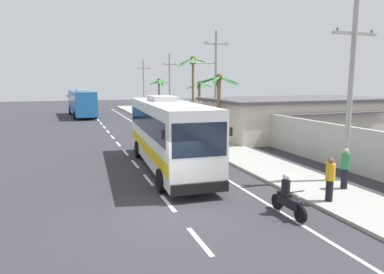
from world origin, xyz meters
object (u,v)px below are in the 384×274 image
utility_pole_distant (144,84)px  palm_third (219,93)px  coach_bus_foreground (168,132)px  palm_nearest (199,93)px  pedestrian_far_walk (330,179)px  utility_pole_nearest (351,90)px  roadside_building (296,116)px  motorcycle_beside_bus (288,198)px  utility_pole_mid (215,81)px  pedestrian_near_kerb (345,168)px  utility_pole_far (170,86)px  coach_bus_far_lane (82,102)px  palm_second (193,73)px  pedestrian_midwalk (183,122)px  palm_fourth (159,87)px

utility_pole_distant → palm_third: bearing=-91.6°
coach_bus_foreground → palm_nearest: size_ratio=2.38×
pedestrian_far_walk → palm_third: size_ratio=0.32×
pedestrian_far_walk → utility_pole_nearest: size_ratio=0.21×
roadside_building → motorcycle_beside_bus: bearing=-127.0°
utility_pole_mid → motorcycle_beside_bus: bearing=-105.1°
pedestrian_near_kerb → palm_nearest: bearing=0.7°
utility_pole_far → pedestrian_far_walk: bearing=-95.1°
coach_bus_far_lane → utility_pole_far: bearing=-34.2°
palm_second → pedestrian_far_walk: bearing=-97.3°
pedestrian_near_kerb → utility_pole_mid: 16.49m
coach_bus_foreground → utility_pole_mid: size_ratio=1.28×
coach_bus_far_lane → motorcycle_beside_bus: bearing=-82.2°
pedestrian_midwalk → palm_third: (1.15, -5.44, 2.88)m
utility_pole_far → utility_pole_distant: utility_pole_distant is taller
pedestrian_near_kerb → palm_second: palm_second is taller
utility_pole_distant → palm_second: (0.35, -23.11, 1.32)m
palm_fourth → roadside_building: palm_fourth is taller
pedestrian_near_kerb → roadside_building: (8.08, 14.53, 0.60)m
pedestrian_midwalk → motorcycle_beside_bus: bearing=-102.4°
coach_bus_foreground → motorcycle_beside_bus: bearing=-74.7°
pedestrian_midwalk → utility_pole_nearest: utility_pole_nearest is taller
motorcycle_beside_bus → palm_nearest: size_ratio=0.40×
pedestrian_midwalk → palm_fourth: (3.10, 20.84, 2.98)m
coach_bus_far_lane → utility_pole_mid: 24.46m
coach_bus_foreground → palm_third: 9.49m
palm_second → palm_fourth: size_ratio=1.40×
coach_bus_far_lane → utility_pole_far: 12.84m
utility_pole_nearest → pedestrian_far_walk: bearing=-142.4°
palm_second → motorcycle_beside_bus: bearing=-102.2°
pedestrian_near_kerb → palm_fourth: size_ratio=0.34×
pedestrian_far_walk → pedestrian_near_kerb: bearing=-108.2°
pedestrian_near_kerb → palm_fourth: 39.98m
coach_bus_far_lane → palm_second: 18.95m
coach_bus_foreground → utility_pole_distant: size_ratio=1.39×
palm_second → palm_fourth: 17.04m
pedestrian_midwalk → utility_pole_mid: utility_pole_mid is taller
pedestrian_near_kerb → coach_bus_far_lane: bearing=21.7°
utility_pole_far → pedestrian_midwalk: bearing=-100.5°
pedestrian_near_kerb → utility_pole_nearest: utility_pole_nearest is taller
pedestrian_near_kerb → utility_pole_distant: bearing=6.8°
utility_pole_nearest → palm_fourth: bearing=88.6°
motorcycle_beside_bus → utility_pole_nearest: utility_pole_nearest is taller
coach_bus_foreground → motorcycle_beside_bus: coach_bus_foreground is taller
coach_bus_foreground → utility_pole_mid: (6.92, 9.49, 2.74)m
utility_pole_mid → roadside_building: utility_pole_mid is taller
motorcycle_beside_bus → utility_pole_mid: size_ratio=0.22×
pedestrian_midwalk → palm_fourth: bearing=77.0°
pedestrian_midwalk → palm_second: 6.55m
palm_nearest → palm_second: 4.72m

